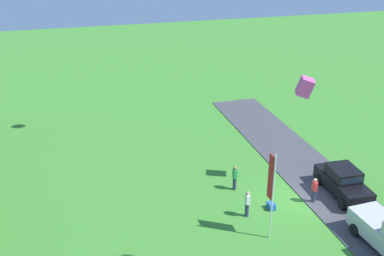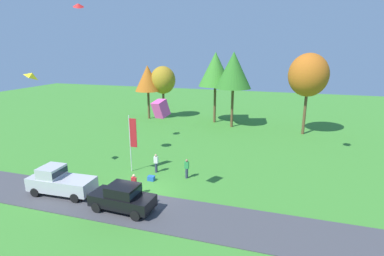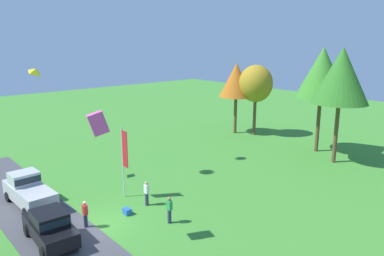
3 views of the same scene
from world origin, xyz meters
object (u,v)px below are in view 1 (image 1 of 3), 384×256
at_px(flag_banner, 272,184).
at_px(kite_box_mid_center, 305,87).
at_px(person_on_lawn, 314,190).
at_px(cooler_box, 271,206).
at_px(car_sedan_by_flagpole, 343,180).
at_px(person_beside_suv, 247,204).
at_px(person_watching_sky, 235,178).

height_order(flag_banner, kite_box_mid_center, kite_box_mid_center).
xyz_separation_m(person_on_lawn, flag_banner, (-2.22, 4.10, 2.40)).
xyz_separation_m(person_on_lawn, cooler_box, (0.08, 2.80, -0.68)).
xyz_separation_m(car_sedan_by_flagpole, flag_banner, (-2.53, 6.31, 2.24)).
bearing_deg(car_sedan_by_flagpole, person_beside_suv, 94.48).
height_order(car_sedan_by_flagpole, person_watching_sky, car_sedan_by_flagpole).
relative_size(person_beside_suv, kite_box_mid_center, 1.55).
bearing_deg(flag_banner, car_sedan_by_flagpole, -68.14).
height_order(cooler_box, kite_box_mid_center, kite_box_mid_center).
height_order(person_watching_sky, cooler_box, person_watching_sky).
bearing_deg(cooler_box, flag_banner, 150.41).
relative_size(flag_banner, cooler_box, 9.25).
distance_m(person_watching_sky, person_on_lawn, 5.00).
distance_m(person_watching_sky, flag_banner, 5.55).
distance_m(person_beside_suv, flag_banner, 3.16).
relative_size(car_sedan_by_flagpole, cooler_box, 8.00).
xyz_separation_m(person_beside_suv, flag_banner, (-2.00, -0.43, 2.40)).
distance_m(person_watching_sky, person_beside_suv, 3.03).
relative_size(person_on_lawn, kite_box_mid_center, 1.55).
bearing_deg(person_watching_sky, kite_box_mid_center, -96.28).
bearing_deg(cooler_box, kite_box_mid_center, -51.04).
distance_m(person_on_lawn, flag_banner, 5.25).
relative_size(person_beside_suv, flag_banner, 0.33).
bearing_deg(person_beside_suv, car_sedan_by_flagpole, -85.52).
distance_m(car_sedan_by_flagpole, kite_box_mid_center, 6.51).
distance_m(person_on_lawn, kite_box_mid_center, 6.38).
relative_size(person_on_lawn, cooler_box, 3.05).
xyz_separation_m(person_watching_sky, person_beside_suv, (-3.00, 0.37, 0.00)).
relative_size(person_watching_sky, person_on_lawn, 1.00).
bearing_deg(person_on_lawn, car_sedan_by_flagpole, -81.97).
relative_size(car_sedan_by_flagpole, kite_box_mid_center, 4.06).
bearing_deg(car_sedan_by_flagpole, person_watching_sky, 68.76).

